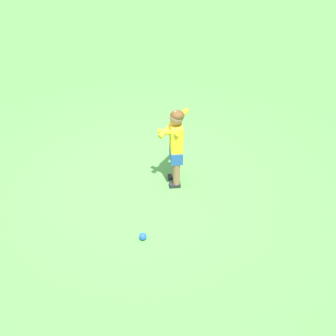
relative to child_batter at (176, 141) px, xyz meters
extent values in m
plane|color=#519942|center=(0.41, 0.22, -0.65)|extent=(40.00, 40.00, 0.00)
cube|color=#232328|center=(-0.03, 0.10, -0.63)|extent=(0.17, 0.15, 0.05)
cylinder|color=#996B4C|center=(-0.04, 0.09, -0.44)|extent=(0.09, 0.09, 0.34)
cube|color=#232328|center=(0.05, -0.06, -0.63)|extent=(0.17, 0.15, 0.05)
cylinder|color=#996B4C|center=(0.03, -0.07, -0.44)|extent=(0.09, 0.09, 0.34)
cube|color=#2856A8|center=(-0.01, 0.01, -0.19)|extent=(0.25, 0.31, 0.16)
cube|color=yellow|center=(-0.01, 0.01, 0.06)|extent=(0.24, 0.29, 0.34)
sphere|color=#996B4C|center=(-0.01, 0.01, 0.34)|extent=(0.17, 0.17, 0.17)
ellipsoid|color=#563819|center=(-0.02, 0.01, 0.37)|extent=(0.23, 0.23, 0.11)
sphere|color=yellow|center=(0.12, 0.07, 0.15)|extent=(0.04, 0.04, 0.04)
cylinder|color=black|center=(0.10, -0.02, 0.16)|extent=(0.06, 0.14, 0.05)
cylinder|color=yellow|center=(0.04, -0.25, 0.20)|extent=(0.15, 0.35, 0.11)
sphere|color=yellow|center=(0.00, -0.41, 0.22)|extent=(0.07, 0.07, 0.07)
cylinder|color=yellow|center=(0.07, 0.09, 0.16)|extent=(0.31, 0.16, 0.14)
cylinder|color=yellow|center=(0.10, 0.03, 0.16)|extent=(0.17, 0.31, 0.14)
sphere|color=blue|center=(0.00, 1.11, -0.61)|extent=(0.09, 0.09, 0.09)
camera|label=1|loc=(-1.31, 3.89, 2.65)|focal=41.70mm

